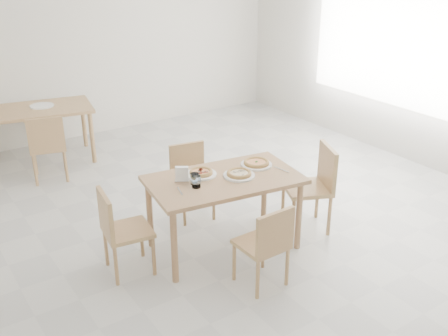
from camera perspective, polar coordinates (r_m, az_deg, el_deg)
room at (r=7.46m, az=19.09°, el=12.28°), size 7.28×7.00×7.00m
main_table at (r=4.94m, az=0.00°, el=-2.01°), size 1.52×1.00×0.75m
chair_south at (r=4.48m, az=4.68°, el=-8.02°), size 0.39×0.39×0.78m
chair_north at (r=5.68m, az=-3.66°, el=-0.77°), size 0.45×0.45×0.79m
chair_west at (r=4.74m, az=-11.38°, el=-6.30°), size 0.45×0.45×0.81m
chair_east at (r=5.44m, az=9.92°, el=-1.49°), size 0.59×0.59×0.90m
plate_margherita at (r=5.18m, az=3.54°, el=0.38°), size 0.31×0.31×0.02m
plate_mushroom at (r=4.93m, az=1.65°, el=-0.82°), size 0.30×0.30×0.02m
plate_pepperoni at (r=4.96m, az=-2.50°, el=-0.68°), size 0.29×0.29×0.02m
pizza_margherita at (r=5.17m, az=3.55°, el=0.61°), size 0.29×0.29×0.03m
pizza_mushroom at (r=4.92m, az=1.65°, el=-0.57°), size 0.31×0.31×0.03m
pizza_pepperoni at (r=4.95m, az=-2.51°, el=-0.44°), size 0.25×0.25×0.03m
tumbler_a at (r=4.70m, az=-3.05°, el=-1.49°), size 0.08×0.08×0.11m
tumbler_b at (r=4.76m, az=-3.22°, el=-1.19°), size 0.08×0.08×0.11m
napkin_holder at (r=4.82m, az=-4.61°, el=-0.72°), size 0.15×0.12×0.15m
fork_a at (r=5.10m, az=6.28°, el=-0.17°), size 0.05×0.19×0.01m
fork_b at (r=4.66m, az=-4.82°, el=-2.52°), size 0.06×0.17×0.01m
second_table at (r=7.45m, az=-19.73°, el=5.49°), size 1.55×1.07×0.75m
chair_back_s at (r=6.80m, az=-18.68°, el=2.53°), size 0.52×0.52×0.86m
chair_back_n at (r=8.19m, az=-19.81°, el=6.06°), size 0.49×0.49×0.91m
plate_empty at (r=7.48m, az=-19.21°, el=6.42°), size 0.31×0.31×0.02m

